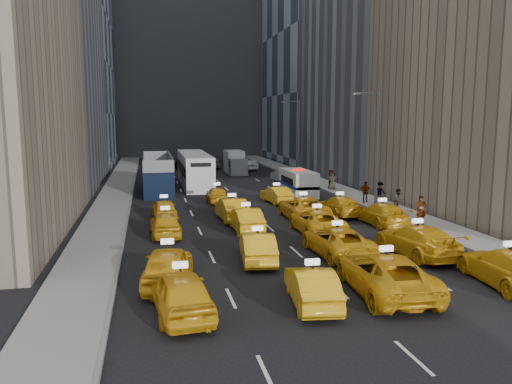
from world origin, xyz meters
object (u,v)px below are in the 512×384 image
(taxi_1, at_px, (312,286))
(nypd_van, at_px, (298,183))
(box_truck, at_px, (235,162))
(pedestrian_0, at_px, (421,210))
(taxi_0, at_px, (181,293))
(double_decker, at_px, (158,173))
(city_bus, at_px, (195,170))
(taxi_2, at_px, (385,274))
(taxi_3, at_px, (508,267))

(taxi_1, height_order, nypd_van, nypd_van)
(taxi_1, relative_size, nypd_van, 0.76)
(box_truck, relative_size, pedestrian_0, 3.37)
(taxi_0, xyz_separation_m, nypd_van, (12.34, 25.89, 0.29))
(double_decker, xyz_separation_m, box_truck, (9.93, 13.43, -0.31))
(taxi_1, distance_m, box_truck, 45.08)
(city_bus, bearing_deg, taxi_1, -95.54)
(nypd_van, bearing_deg, double_decker, 158.01)
(pedestrian_0, bearing_deg, double_decker, 131.45)
(double_decker, distance_m, pedestrian_0, 25.82)
(taxi_0, xyz_separation_m, taxi_1, (4.94, -0.06, -0.09))
(city_bus, height_order, pedestrian_0, city_bus)
(taxi_0, relative_size, double_decker, 0.40)
(city_bus, distance_m, pedestrian_0, 26.24)
(taxi_2, distance_m, pedestrian_0, 13.56)
(taxi_3, distance_m, double_decker, 34.11)
(taxi_1, bearing_deg, box_truck, -89.12)
(city_bus, bearing_deg, taxi_0, -103.73)
(double_decker, distance_m, city_bus, 4.94)
(taxi_2, xyz_separation_m, taxi_3, (5.50, -0.26, -0.02))
(taxi_1, relative_size, pedestrian_0, 2.31)
(taxi_3, relative_size, box_truck, 0.87)
(box_truck, bearing_deg, taxi_2, -98.31)
(taxi_0, distance_m, nypd_van, 28.68)
(taxi_1, height_order, box_truck, box_truck)
(box_truck, height_order, pedestrian_0, box_truck)
(taxi_0, xyz_separation_m, double_decker, (-0.16, 31.33, 0.87))
(taxi_0, distance_m, box_truck, 45.81)
(taxi_3, xyz_separation_m, city_bus, (-10.02, 34.25, 0.86))
(nypd_van, bearing_deg, taxi_0, -113.97)
(taxi_3, xyz_separation_m, pedestrian_0, (2.51, 11.20, 0.29))
(taxi_2, relative_size, nypd_van, 1.04)
(double_decker, bearing_deg, pedestrian_0, -45.17)
(box_truck, bearing_deg, city_bus, -126.77)
(taxi_1, bearing_deg, pedestrian_0, -127.56)
(taxi_2, xyz_separation_m, nypd_van, (4.14, 25.45, 0.27))
(taxi_2, relative_size, taxi_3, 1.07)
(double_decker, bearing_deg, city_bus, 44.22)
(taxi_0, bearing_deg, taxi_3, 174.55)
(nypd_van, xyz_separation_m, city_bus, (-8.65, 8.53, 0.56))
(nypd_van, height_order, double_decker, double_decker)
(taxi_0, bearing_deg, box_truck, -108.48)
(taxi_2, height_order, double_decker, double_decker)
(taxi_1, distance_m, city_bus, 34.52)
(taxi_1, distance_m, nypd_van, 26.99)
(taxi_2, relative_size, city_bus, 0.45)
(taxi_1, bearing_deg, city_bus, -80.89)
(double_decker, height_order, box_truck, double_decker)
(taxi_1, bearing_deg, nypd_van, -98.89)
(taxi_2, height_order, city_bus, city_bus)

